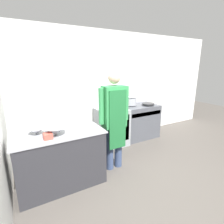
# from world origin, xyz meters

# --- Properties ---
(ground_plane) EXTENTS (14.00, 14.00, 0.00)m
(ground_plane) POSITION_xyz_m (0.00, 0.00, 0.00)
(ground_plane) COLOR #4C4742
(wall_back) EXTENTS (8.00, 0.05, 2.70)m
(wall_back) POSITION_xyz_m (0.00, 2.08, 1.35)
(wall_back) COLOR white
(wall_back) RESTS_ON ground_plane
(prep_counter) EXTENTS (1.36, 0.60, 0.89)m
(prep_counter) POSITION_xyz_m (-1.06, 0.73, 0.45)
(prep_counter) COLOR #2D2D33
(prep_counter) RESTS_ON ground_plane
(stove) EXTENTS (1.00, 0.61, 0.90)m
(stove) POSITION_xyz_m (1.24, 1.70, 0.44)
(stove) COLOR #4C4F56
(stove) RESTS_ON ground_plane
(fridge_unit) EXTENTS (0.67, 0.68, 0.89)m
(fridge_unit) POSITION_xyz_m (0.40, 1.69, 0.45)
(fridge_unit) COLOR #93999E
(fridge_unit) RESTS_ON ground_plane
(person_cook) EXTENTS (0.59, 0.24, 1.80)m
(person_cook) POSITION_xyz_m (-0.07, 0.75, 1.02)
(person_cook) COLOR #38476B
(person_cook) RESTS_ON ground_plane
(mixing_bowl) EXTENTS (0.35, 0.35, 0.12)m
(mixing_bowl) POSITION_xyz_m (-1.11, 0.72, 0.96)
(mixing_bowl) COLOR #9EA0A8
(mixing_bowl) RESTS_ON prep_counter
(small_bowl) EXTENTS (0.23, 0.23, 0.09)m
(small_bowl) POSITION_xyz_m (-1.35, 0.88, 0.94)
(small_bowl) COLOR #9EA0A8
(small_bowl) RESTS_ON prep_counter
(plastic_tub) EXTENTS (0.12, 0.12, 0.08)m
(plastic_tub) POSITION_xyz_m (-1.24, 0.61, 0.94)
(plastic_tub) COLOR #B24C3F
(plastic_tub) RESTS_ON prep_counter
(stock_pot) EXTENTS (0.32, 0.32, 0.24)m
(stock_pot) POSITION_xyz_m (1.01, 1.81, 1.02)
(stock_pot) COLOR #9EA0A8
(stock_pot) RESTS_ON stove
(saute_pan) EXTENTS (0.31, 0.31, 0.04)m
(saute_pan) POSITION_xyz_m (1.44, 1.60, 0.92)
(saute_pan) COLOR #262628
(saute_pan) RESTS_ON stove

